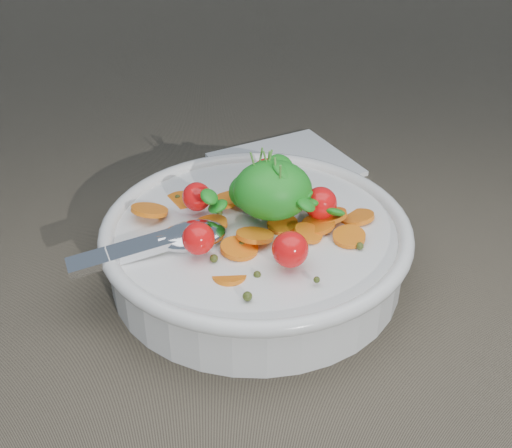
{
  "coord_description": "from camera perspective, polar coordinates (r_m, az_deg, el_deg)",
  "views": [
    {
      "loc": [
        -0.01,
        -0.51,
        0.4
      ],
      "look_at": [
        0.02,
        0.01,
        0.06
      ],
      "focal_mm": 45.0,
      "sensor_mm": 36.0,
      "label": 1
    }
  ],
  "objects": [
    {
      "name": "napkin",
      "position": [
        0.85,
        2.57,
        5.33
      ],
      "size": [
        0.21,
        0.2,
        0.01
      ],
      "primitive_type": "cube",
      "rotation": [
        0.0,
        0.0,
        0.42
      ],
      "color": "white",
      "rests_on": "ground"
    },
    {
      "name": "bowl",
      "position": [
        0.64,
        0.01,
        -1.78
      ],
      "size": [
        0.33,
        0.3,
        0.13
      ],
      "color": "silver",
      "rests_on": "ground"
    },
    {
      "name": "ground",
      "position": [
        0.65,
        -2.11,
        -4.94
      ],
      "size": [
        6.0,
        6.0,
        0.0
      ],
      "primitive_type": "plane",
      "color": "#6B614D",
      "rests_on": "ground"
    }
  ]
}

